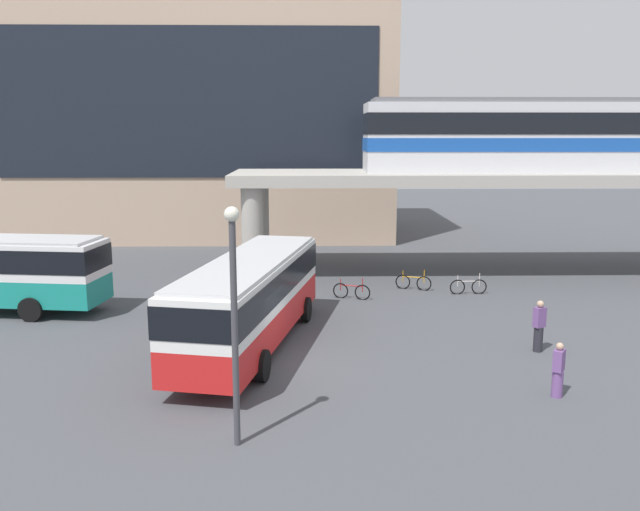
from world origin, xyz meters
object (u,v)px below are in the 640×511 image
Objects in this scene: station_building at (205,119)px; pedestrian_by_bike_rack at (539,327)px; train at (539,135)px; bicycle_silver at (468,287)px; bicycle_orange at (413,282)px; pedestrian_at_kerb at (558,372)px; bicycle_red at (351,291)px; bus_main at (251,293)px; pedestrian_walking_across at (220,275)px.

pedestrian_by_bike_rack is (15.86, -29.21, -7.78)m from station_building.
train is 10.39× the size of bicycle_silver.
pedestrian_at_kerb is at bearing -81.38° from bicycle_orange.
pedestrian_by_bike_rack is at bearing -51.29° from bicycle_red.
bicycle_red is 0.93× the size of pedestrian_by_bike_rack.
bicycle_red and bicycle_silver have the same top height.
bicycle_silver is at bearing 38.25° from bus_main.
bus_main is 6.64× the size of bicycle_red.
bicycle_red is at bearing -150.86° from train.
pedestrian_at_kerb is at bearing -65.67° from station_building.
station_building is at bearing 141.73° from train.
bus_main is 6.18× the size of pedestrian_by_bike_rack.
pedestrian_at_kerb is at bearing -92.18° from bicycle_silver.
bus_main reaches higher than pedestrian_walking_across.
pedestrian_at_kerb is at bearing -48.72° from pedestrian_walking_across.
pedestrian_walking_across is at bearing 143.66° from pedestrian_by_bike_rack.
pedestrian_at_kerb is at bearing -102.15° from pedestrian_by_bike_rack.
train is 10.16× the size of pedestrian_by_bike_rack.
station_building is 21.95m from pedestrian_walking_across.
train is (20.20, -15.93, -1.17)m from station_building.
station_building is at bearing 114.33° from pedestrian_at_kerb.
pedestrian_at_kerb reaches higher than bicycle_red.
pedestrian_at_kerb is 0.89× the size of pedestrian_by_bike_rack.
bicycle_orange is (7.19, 8.57, -1.63)m from bus_main.
bicycle_silver is at bearing -133.50° from train.
bicycle_orange is at bearing 158.90° from bicycle_silver.
train is 10.90m from bicycle_orange.
bus_main is 6.71× the size of bicycle_orange.
bicycle_orange is (3.16, 1.75, 0.00)m from bicycle_red.
pedestrian_walking_across is (-11.88, 0.73, 0.44)m from bicycle_silver.
bicycle_orange is 9.43m from pedestrian_walking_across.
train is at bearing 14.35° from pedestrian_walking_across.
pedestrian_by_bike_rack reaches higher than pedestrian_walking_across.
station_building is at bearing 118.50° from pedestrian_by_bike_rack.
station_building reaches higher than pedestrian_by_bike_rack.
bicycle_orange is 1.03× the size of pedestrian_at_kerb.
bicycle_red is at bearing -65.60° from station_building.
station_building is 15.17× the size of pedestrian_by_bike_rack.
train is 13.83m from bicycle_red.
bicycle_silver is 11.92m from pedestrian_walking_across.
train is at bearing 41.20° from bus_main.
pedestrian_by_bike_rack is (2.86, -9.25, 0.51)m from bicycle_orange.
station_building is 16.30× the size of bicycle_red.
station_building is 25.23m from bicycle_red.
bicycle_red is at bearing 59.43° from bus_main.
bicycle_orange is at bearing 28.94° from bicycle_red.
bus_main reaches higher than bicycle_orange.
pedestrian_at_kerb reaches higher than bicycle_orange.
pedestrian_by_bike_rack is (6.02, -7.51, 0.51)m from bicycle_red.
pedestrian_walking_across is 1.05× the size of pedestrian_at_kerb.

